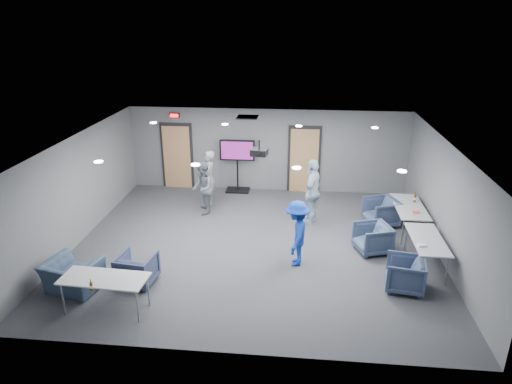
# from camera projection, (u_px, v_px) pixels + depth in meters

# --- Properties ---
(floor) EXTENTS (9.00, 9.00, 0.00)m
(floor) POSITION_uv_depth(u_px,v_px,m) (255.00, 245.00, 11.59)
(floor) COLOR #323438
(floor) RESTS_ON ground
(ceiling) EXTENTS (9.00, 9.00, 0.00)m
(ceiling) POSITION_uv_depth(u_px,v_px,m) (255.00, 142.00, 10.61)
(ceiling) COLOR white
(ceiling) RESTS_ON wall_back
(wall_back) EXTENTS (9.00, 0.02, 2.70)m
(wall_back) POSITION_uv_depth(u_px,v_px,m) (267.00, 150.00, 14.81)
(wall_back) COLOR slate
(wall_back) RESTS_ON floor
(wall_front) EXTENTS (9.00, 0.02, 2.70)m
(wall_front) POSITION_uv_depth(u_px,v_px,m) (230.00, 286.00, 7.39)
(wall_front) COLOR slate
(wall_front) RESTS_ON floor
(wall_left) EXTENTS (0.02, 8.00, 2.70)m
(wall_left) POSITION_uv_depth(u_px,v_px,m) (78.00, 189.00, 11.52)
(wall_left) COLOR slate
(wall_left) RESTS_ON floor
(wall_right) EXTENTS (0.02, 8.00, 2.70)m
(wall_right) POSITION_uv_depth(u_px,v_px,m) (446.00, 203.00, 10.68)
(wall_right) COLOR slate
(wall_right) RESTS_ON floor
(door_left) EXTENTS (1.06, 0.17, 2.24)m
(door_left) POSITION_uv_depth(u_px,v_px,m) (177.00, 157.00, 15.15)
(door_left) COLOR black
(door_left) RESTS_ON wall_back
(door_right) EXTENTS (1.06, 0.17, 2.24)m
(door_right) POSITION_uv_depth(u_px,v_px,m) (304.00, 160.00, 14.76)
(door_right) COLOR black
(door_right) RESTS_ON wall_back
(exit_sign) EXTENTS (0.32, 0.08, 0.16)m
(exit_sign) POSITION_uv_depth(u_px,v_px,m) (174.00, 115.00, 14.63)
(exit_sign) COLOR black
(exit_sign) RESTS_ON wall_back
(hvac_diffuser) EXTENTS (0.60, 0.60, 0.03)m
(hvac_diffuser) POSITION_uv_depth(u_px,v_px,m) (248.00, 117.00, 13.26)
(hvac_diffuser) COLOR black
(hvac_diffuser) RESTS_ON ceiling
(downlights) EXTENTS (6.18, 3.78, 0.02)m
(downlights) POSITION_uv_depth(u_px,v_px,m) (255.00, 143.00, 10.62)
(downlights) COLOR white
(downlights) RESTS_ON ceiling
(person_a) EXTENTS (0.50, 0.67, 1.67)m
(person_a) POSITION_uv_depth(u_px,v_px,m) (209.00, 178.00, 13.88)
(person_a) COLOR gray
(person_a) RESTS_ON floor
(person_b) EXTENTS (0.75, 0.87, 1.56)m
(person_b) POSITION_uv_depth(u_px,v_px,m) (202.00, 188.00, 13.20)
(person_b) COLOR slate
(person_b) RESTS_ON floor
(person_c) EXTENTS (0.76, 1.17, 1.85)m
(person_c) POSITION_uv_depth(u_px,v_px,m) (312.00, 192.00, 12.53)
(person_c) COLOR #A3BED1
(person_c) RESTS_ON floor
(person_d) EXTENTS (0.67, 1.06, 1.57)m
(person_d) POSITION_uv_depth(u_px,v_px,m) (297.00, 233.00, 10.44)
(person_d) COLOR #18389E
(person_d) RESTS_ON floor
(chair_right_a) EXTENTS (1.07, 1.05, 0.76)m
(chair_right_a) POSITION_uv_depth(u_px,v_px,m) (381.00, 212.00, 12.58)
(chair_right_a) COLOR #3A4765
(chair_right_a) RESTS_ON floor
(chair_right_b) EXTENTS (0.99, 0.97, 0.72)m
(chair_right_b) POSITION_uv_depth(u_px,v_px,m) (372.00, 238.00, 11.15)
(chair_right_b) COLOR #3D4C69
(chair_right_b) RESTS_ON floor
(chair_right_c) EXTENTS (0.91, 0.89, 0.72)m
(chair_right_c) POSITION_uv_depth(u_px,v_px,m) (405.00, 274.00, 9.61)
(chair_right_c) COLOR #394663
(chair_right_c) RESTS_ON floor
(chair_front_a) EXTENTS (0.84, 0.86, 0.70)m
(chair_front_a) POSITION_uv_depth(u_px,v_px,m) (137.00, 269.00, 9.82)
(chair_front_a) COLOR #384161
(chair_front_a) RESTS_ON floor
(chair_front_b) EXTENTS (1.25, 1.15, 0.69)m
(chair_front_b) POSITION_uv_depth(u_px,v_px,m) (73.00, 276.00, 9.57)
(chair_front_b) COLOR #3C4D68
(chair_front_b) RESTS_ON floor
(table_right_a) EXTENTS (0.75, 1.80, 0.73)m
(table_right_a) POSITION_uv_depth(u_px,v_px,m) (409.00, 208.00, 12.10)
(table_right_a) COLOR #BCBEC1
(table_right_a) RESTS_ON floor
(table_right_b) EXTENTS (0.70, 1.67, 0.73)m
(table_right_b) POSITION_uv_depth(u_px,v_px,m) (427.00, 241.00, 10.34)
(table_right_b) COLOR #BCBEC1
(table_right_b) RESTS_ON floor
(table_front_left) EXTENTS (1.71, 0.79, 0.73)m
(table_front_left) POSITION_uv_depth(u_px,v_px,m) (104.00, 280.00, 8.80)
(table_front_left) COLOR #BCBEC1
(table_front_left) RESTS_ON floor
(bottle_front) EXTENTS (0.06, 0.06, 0.24)m
(bottle_front) POSITION_uv_depth(u_px,v_px,m) (91.00, 286.00, 8.35)
(bottle_front) COLOR #57380F
(bottle_front) RESTS_ON table_front_left
(bottle_right) EXTENTS (0.08, 0.08, 0.30)m
(bottle_right) POSITION_uv_depth(u_px,v_px,m) (415.00, 198.00, 12.30)
(bottle_right) COLOR #57380F
(bottle_right) RESTS_ON table_right_a
(snack_box) EXTENTS (0.17, 0.11, 0.04)m
(snack_box) POSITION_uv_depth(u_px,v_px,m) (416.00, 212.00, 11.65)
(snack_box) COLOR #E44C39
(snack_box) RESTS_ON table_right_a
(wrapper) EXTENTS (0.21, 0.17, 0.04)m
(wrapper) POSITION_uv_depth(u_px,v_px,m) (422.00, 245.00, 9.99)
(wrapper) COLOR white
(wrapper) RESTS_ON table_right_b
(tv_stand) EXTENTS (1.13, 0.54, 1.74)m
(tv_stand) POSITION_uv_depth(u_px,v_px,m) (237.00, 163.00, 14.79)
(tv_stand) COLOR black
(tv_stand) RESTS_ON floor
(projector) EXTENTS (0.43, 0.40, 0.37)m
(projector) POSITION_uv_depth(u_px,v_px,m) (259.00, 152.00, 10.88)
(projector) COLOR black
(projector) RESTS_ON ceiling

